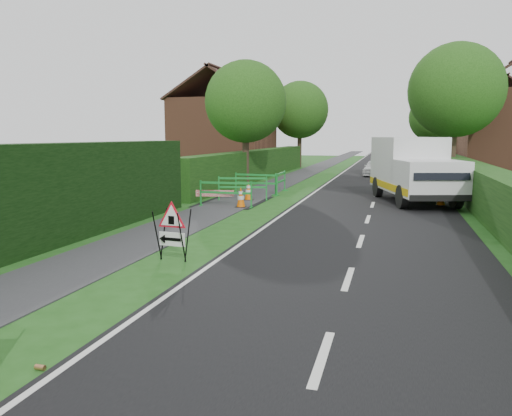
{
  "coord_description": "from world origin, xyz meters",
  "views": [
    {
      "loc": [
        3.25,
        -8.23,
        2.69
      ],
      "look_at": [
        0.08,
        3.23,
        0.96
      ],
      "focal_mm": 35.0,
      "sensor_mm": 36.0,
      "label": 1
    }
  ],
  "objects": [
    {
      "name": "house_east_b",
      "position": [
        12.0,
        42.0,
        2.9
      ],
      "size": [
        7.5,
        7.4,
        7.88
      ],
      "color": "brown",
      "rests_on": "ground"
    },
    {
      "name": "ped_barrier_1",
      "position": [
        -2.83,
        11.63,
        0.63
      ],
      "size": [
        2.09,
        0.81,
        1.0
      ],
      "rotation": [
        0.0,
        0.0,
        0.23
      ],
      "color": "#18862D",
      "rests_on": "ground"
    },
    {
      "name": "redwhite_plank",
      "position": [
        -3.48,
        10.01,
        0.0
      ],
      "size": [
        1.47,
        0.37,
        0.25
      ],
      "primitive_type": "cube",
      "rotation": [
        0.0,
        0.0,
        0.22
      ],
      "color": "red",
      "rests_on": "ground"
    },
    {
      "name": "works_van",
      "position": [
        4.0,
        13.0,
        1.39
      ],
      "size": [
        3.71,
        6.12,
        2.62
      ],
      "rotation": [
        0.0,
        0.0,
        0.28
      ],
      "color": "silver",
      "rests_on": "ground"
    },
    {
      "name": "road_surface",
      "position": [
        2.5,
        35.0,
        0.0
      ],
      "size": [
        6.0,
        90.0,
        0.02
      ],
      "primitive_type": "cube",
      "color": "black",
      "rests_on": "ground"
    },
    {
      "name": "ped_barrier_2",
      "position": [
        -2.78,
        13.53,
        0.63
      ],
      "size": [
        2.08,
        0.55,
        1.0
      ],
      "rotation": [
        0.0,
        0.0,
        -0.1
      ],
      "color": "#18862D",
      "rests_on": "ground"
    },
    {
      "name": "tree_fe",
      "position": [
        6.4,
        38.0,
        4.22
      ],
      "size": [
        4.2,
        4.2,
        6.33
      ],
      "color": "#2D2116",
      "rests_on": "ground"
    },
    {
      "name": "hatchback_car",
      "position": [
        2.02,
        26.1,
        0.55
      ],
      "size": [
        1.62,
        3.37,
        1.11
      ],
      "primitive_type": "imported",
      "rotation": [
        0.0,
        0.0,
        -0.1
      ],
      "color": "white",
      "rests_on": "ground"
    },
    {
      "name": "litter_can",
      "position": [
        -0.6,
        -3.66,
        0.0
      ],
      "size": [
        0.12,
        0.07,
        0.07
      ],
      "primitive_type": "cylinder",
      "rotation": [
        0.0,
        1.57,
        0.0
      ],
      "color": "#BF7F4C",
      "rests_on": "ground"
    },
    {
      "name": "traffic_cone_0",
      "position": [
        5.04,
        12.03,
        0.39
      ],
      "size": [
        0.38,
        0.38,
        0.79
      ],
      "color": "black",
      "rests_on": "ground"
    },
    {
      "name": "ground",
      "position": [
        0.0,
        0.0,
        0.0
      ],
      "size": [
        120.0,
        120.0,
        0.0
      ],
      "primitive_type": "plane",
      "color": "#1E4E16",
      "rests_on": "ground"
    },
    {
      "name": "tree_nw",
      "position": [
        -4.6,
        18.0,
        4.48
      ],
      "size": [
        4.4,
        4.4,
        6.7
      ],
      "color": "#2D2116",
      "rests_on": "ground"
    },
    {
      "name": "traffic_cone_2",
      "position": [
        4.55,
        15.46,
        0.39
      ],
      "size": [
        0.38,
        0.38,
        0.79
      ],
      "color": "black",
      "rests_on": "ground"
    },
    {
      "name": "tree_ne",
      "position": [
        6.4,
        22.0,
        5.17
      ],
      "size": [
        5.2,
        5.2,
        7.79
      ],
      "color": "#2D2116",
      "rests_on": "ground"
    },
    {
      "name": "traffic_cone_1",
      "position": [
        5.4,
        13.7,
        0.39
      ],
      "size": [
        0.38,
        0.38,
        0.79
      ],
      "color": "black",
      "rests_on": "ground"
    },
    {
      "name": "traffic_cone_4",
      "position": [
        -2.58,
        11.66,
        0.39
      ],
      "size": [
        0.38,
        0.38,
        0.79
      ],
      "color": "black",
      "rests_on": "ground"
    },
    {
      "name": "tree_fw",
      "position": [
        -4.6,
        34.0,
        4.83
      ],
      "size": [
        4.8,
        4.8,
        7.24
      ],
      "color": "#2D2116",
      "rests_on": "ground"
    },
    {
      "name": "hedge_west_far",
      "position": [
        -5.0,
        22.0,
        0.0
      ],
      "size": [
        1.0,
        24.0,
        1.8
      ],
      "primitive_type": "cube",
      "color": "#14380F",
      "rests_on": "ground"
    },
    {
      "name": "ped_barrier_0",
      "position": [
        -2.84,
        9.48,
        0.63
      ],
      "size": [
        2.07,
        0.39,
        1.0
      ],
      "rotation": [
        0.0,
        0.0,
        0.02
      ],
      "color": "#18862D",
      "rests_on": "ground"
    },
    {
      "name": "triangle_sign",
      "position": [
        -1.3,
        1.36,
        0.77
      ],
      "size": [
        0.82,
        0.82,
        1.1
      ],
      "rotation": [
        0.0,
        0.0,
        -0.09
      ],
      "color": "black",
      "rests_on": "ground"
    },
    {
      "name": "ped_barrier_3",
      "position": [
        -1.89,
        14.63,
        0.63
      ],
      "size": [
        0.36,
        2.06,
        1.0
      ],
      "rotation": [
        0.0,
        0.0,
        1.58
      ],
      "color": "#18862D",
      "rests_on": "ground"
    },
    {
      "name": "house_west",
      "position": [
        -10.0,
        30.0,
        2.9
      ],
      "size": [
        7.5,
        7.4,
        7.88
      ],
      "color": "brown",
      "rests_on": "ground"
    },
    {
      "name": "footpath",
      "position": [
        -3.0,
        35.0,
        0.01
      ],
      "size": [
        2.0,
        90.0,
        0.02
      ],
      "primitive_type": "cube",
      "color": "#2D2D30",
      "rests_on": "ground"
    },
    {
      "name": "hedge_east",
      "position": [
        6.5,
        16.0,
        0.0
      ],
      "size": [
        1.2,
        50.0,
        1.5
      ],
      "primitive_type": "cube",
      "color": "#14380F",
      "rests_on": "ground"
    },
    {
      "name": "traffic_cone_3",
      "position": [
        -2.26,
        9.52,
        0.39
      ],
      "size": [
        0.38,
        0.38,
        0.79
      ],
      "color": "black",
      "rests_on": "ground"
    }
  ]
}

